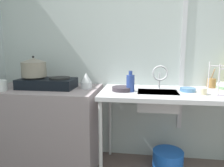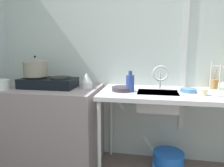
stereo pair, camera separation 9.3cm
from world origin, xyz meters
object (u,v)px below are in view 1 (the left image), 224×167
(pot_on_left_burner, at_px, (34,67))
(stove, at_px, (47,83))
(cup_by_rack, at_px, (202,91))
(bottle_by_sink, at_px, (130,83))
(percolator, at_px, (86,81))
(sink_basin, at_px, (158,100))
(utensil_jar, at_px, (211,83))
(frying_pan, at_px, (122,89))
(faucet, at_px, (160,74))
(bucket_on_floor, at_px, (168,160))
(small_bowl_on_drainboard, at_px, (188,90))

(pot_on_left_burner, bearing_deg, stove, 0.00)
(cup_by_rack, bearing_deg, bottle_by_sink, 176.31)
(percolator, relative_size, sink_basin, 0.43)
(stove, height_order, bottle_by_sink, bottle_by_sink)
(cup_by_rack, distance_m, utensil_jar, 0.41)
(sink_basin, xyz_separation_m, bottle_by_sink, (-0.27, -0.02, 0.18))
(cup_by_rack, distance_m, bottle_by_sink, 0.67)
(frying_pan, distance_m, cup_by_rack, 0.75)
(pot_on_left_burner, bearing_deg, bottle_by_sink, -2.68)
(pot_on_left_burner, height_order, utensil_jar, pot_on_left_burner)
(faucet, bearing_deg, pot_on_left_burner, -176.29)
(pot_on_left_burner, distance_m, frying_pan, 0.97)
(faucet, xyz_separation_m, bottle_by_sink, (-0.29, -0.13, -0.07))
(stove, bearing_deg, cup_by_rack, -3.36)
(cup_by_rack, bearing_deg, utensil_jar, 62.31)
(percolator, bearing_deg, cup_by_rack, -6.16)
(percolator, bearing_deg, stove, -175.73)
(bottle_by_sink, height_order, bucket_on_floor, bottle_by_sink)
(stove, bearing_deg, faucet, 4.15)
(bottle_by_sink, distance_m, utensil_jar, 0.92)
(small_bowl_on_drainboard, xyz_separation_m, bucket_on_floor, (-0.16, 0.01, -0.78))
(stove, distance_m, pot_on_left_burner, 0.22)
(frying_pan, distance_m, bottle_by_sink, 0.11)
(faucet, relative_size, frying_pan, 1.20)
(sink_basin, distance_m, bottle_by_sink, 0.33)
(faucet, bearing_deg, bucket_on_floor, -20.29)
(pot_on_left_burner, xyz_separation_m, sink_basin, (1.30, -0.02, -0.31))
(bucket_on_floor, bearing_deg, percolator, -179.16)
(frying_pan, bearing_deg, small_bowl_on_drainboard, 5.15)
(sink_basin, relative_size, small_bowl_on_drainboard, 2.58)
(frying_pan, relative_size, small_bowl_on_drainboard, 1.38)
(stove, relative_size, sink_basin, 1.51)
(faucet, height_order, utensil_jar, faucet)
(bottle_by_sink, height_order, utensil_jar, utensil_jar)
(stove, relative_size, bucket_on_floor, 1.83)
(stove, xyz_separation_m, frying_pan, (0.81, -0.02, -0.04))
(pot_on_left_burner, distance_m, cup_by_rack, 1.71)
(sink_basin, relative_size, faucet, 1.55)
(stove, distance_m, cup_by_rack, 1.56)
(faucet, relative_size, bottle_by_sink, 1.22)
(bottle_by_sink, bearing_deg, percolator, 170.36)
(cup_by_rack, height_order, utensil_jar, utensil_jar)
(stove, xyz_separation_m, bottle_by_sink, (0.89, -0.05, 0.03))
(frying_pan, bearing_deg, utensil_jar, 17.52)
(percolator, relative_size, utensil_jar, 0.81)
(percolator, height_order, bucket_on_floor, percolator)
(sink_basin, height_order, small_bowl_on_drainboard, small_bowl_on_drainboard)
(cup_by_rack, bearing_deg, percolator, 173.84)
(percolator, relative_size, frying_pan, 0.81)
(pot_on_left_burner, relative_size, cup_by_rack, 3.01)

